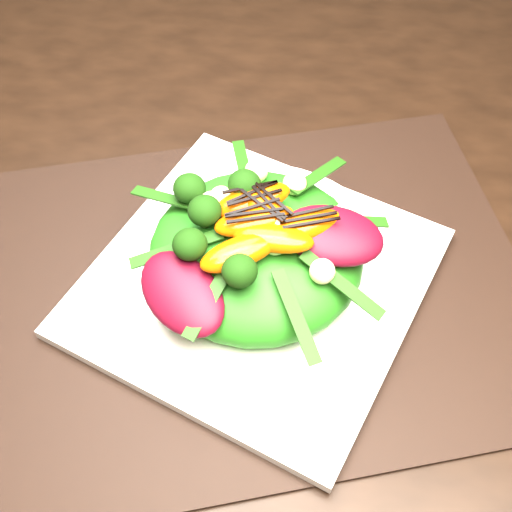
# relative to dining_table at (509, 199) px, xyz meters

# --- Properties ---
(floor) EXTENTS (4.00, 4.00, 0.01)m
(floor) POSITION_rel_dining_table_xyz_m (0.00, 0.00, -0.73)
(floor) COLOR brown
(floor) RESTS_ON ground
(dining_table) EXTENTS (1.60, 0.90, 0.75)m
(dining_table) POSITION_rel_dining_table_xyz_m (0.00, 0.00, 0.00)
(dining_table) COLOR black
(dining_table) RESTS_ON floor
(placemat) EXTENTS (0.59, 0.51, 0.00)m
(placemat) POSITION_rel_dining_table_xyz_m (-0.25, -0.15, 0.02)
(placemat) COLOR black
(placemat) RESTS_ON dining_table
(plate_base) EXTENTS (0.37, 0.37, 0.01)m
(plate_base) POSITION_rel_dining_table_xyz_m (-0.25, -0.15, 0.03)
(plate_base) COLOR silver
(plate_base) RESTS_ON placemat
(salad_bowl) EXTENTS (0.30, 0.30, 0.02)m
(salad_bowl) POSITION_rel_dining_table_xyz_m (-0.25, -0.15, 0.04)
(salad_bowl) COLOR white
(salad_bowl) RESTS_ON plate_base
(lettuce_mound) EXTENTS (0.24, 0.24, 0.06)m
(lettuce_mound) POSITION_rel_dining_table_xyz_m (-0.25, -0.15, 0.07)
(lettuce_mound) COLOR #287816
(lettuce_mound) RESTS_ON salad_bowl
(radicchio_leaf) EXTENTS (0.09, 0.06, 0.02)m
(radicchio_leaf) POSITION_rel_dining_table_xyz_m (-0.19, -0.15, 0.11)
(radicchio_leaf) COLOR #4A0715
(radicchio_leaf) RESTS_ON lettuce_mound
(orange_segment) EXTENTS (0.07, 0.03, 0.02)m
(orange_segment) POSITION_rel_dining_table_xyz_m (-0.25, -0.13, 0.11)
(orange_segment) COLOR #CD4603
(orange_segment) RESTS_ON lettuce_mound
(broccoli_floret) EXTENTS (0.04, 0.04, 0.04)m
(broccoli_floret) POSITION_rel_dining_table_xyz_m (-0.32, -0.12, 0.11)
(broccoli_floret) COLOR black
(broccoli_floret) RESTS_ON lettuce_mound
(macadamia_nut) EXTENTS (0.03, 0.03, 0.02)m
(macadamia_nut) POSITION_rel_dining_table_xyz_m (-0.23, -0.18, 0.11)
(macadamia_nut) COLOR #F7EDAE
(macadamia_nut) RESTS_ON lettuce_mound
(balsamic_drizzle) EXTENTS (0.04, 0.00, 0.00)m
(balsamic_drizzle) POSITION_rel_dining_table_xyz_m (-0.25, -0.13, 0.12)
(balsamic_drizzle) COLOR black
(balsamic_drizzle) RESTS_ON orange_segment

